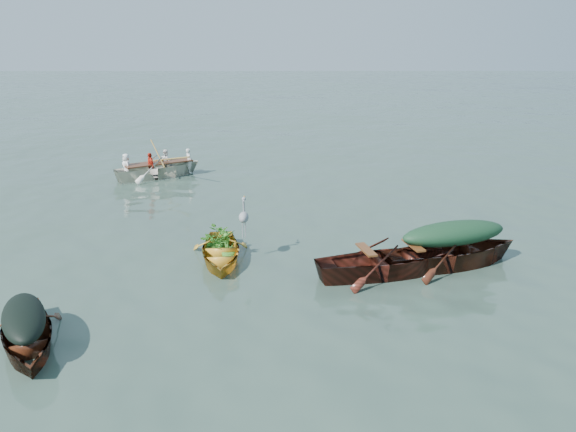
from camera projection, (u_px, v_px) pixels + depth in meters
name	position (u px, v px, depth m)	size (l,w,h in m)	color
ground	(289.00, 272.00, 12.12)	(140.00, 140.00, 0.00)	#395044
yellow_dinghy	(221.00, 261.00, 12.69)	(1.30, 3.01, 0.80)	gold
dark_covered_boat	(28.00, 347.00, 9.21)	(1.20, 3.24, 0.78)	#4D2712
green_tarp_boat	(451.00, 266.00, 12.40)	(1.40, 4.51, 1.06)	#431E0F
open_wooden_boat	(388.00, 275.00, 11.94)	(1.37, 4.41, 1.03)	#571F15
rowed_boat	(159.00, 177.00, 20.09)	(1.30, 4.35, 1.04)	white
dark_tarp_cover	(23.00, 314.00, 9.02)	(0.66, 1.78, 0.40)	black
green_tarp_cover	(454.00, 233.00, 12.15)	(0.77, 2.48, 0.52)	#193D22
thwart_benches	(390.00, 252.00, 11.77)	(0.82, 2.20, 0.04)	#572E14
heron	(244.00, 223.00, 12.53)	(0.28, 0.40, 0.92)	#9A9DA2
dinghy_weeds	(221.00, 224.00, 12.99)	(0.70, 0.90, 0.60)	#1E671B
rowers	(158.00, 153.00, 19.82)	(1.17, 3.04, 0.76)	silver
oars	(158.00, 162.00, 19.92)	(2.60, 0.60, 0.06)	olive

